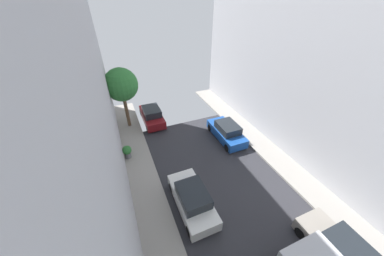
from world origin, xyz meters
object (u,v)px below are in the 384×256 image
object	(u,v)px
parked_car_right_3	(227,132)
potted_plant_1	(127,151)
parked_car_left_4	(152,115)
parked_car_left_3	(192,199)
street_tree_2	(121,85)
parked_car_right_2	(343,254)

from	to	relation	value
parked_car_right_3	potted_plant_1	xyz separation A→B (m)	(-8.38, 0.69, 0.03)
parked_car_left_4	potted_plant_1	distance (m)	5.44
parked_car_right_3	potted_plant_1	distance (m)	8.41
parked_car_left_3	street_tree_2	distance (m)	11.18
parked_car_right_2	street_tree_2	bearing A→B (deg)	115.77
parked_car_left_3	parked_car_right_2	distance (m)	7.68
parked_car_left_3	parked_car_right_3	size ratio (longest dim) A/B	1.00
parked_car_left_4	parked_car_left_3	bearing A→B (deg)	-90.00
parked_car_right_2	street_tree_2	xyz separation A→B (m)	(-7.64, 15.83, 3.54)
potted_plant_1	parked_car_left_3	bearing A→B (deg)	-62.88
parked_car_left_4	parked_car_right_3	bearing A→B (deg)	-44.09
parked_car_left_4	potted_plant_1	size ratio (longest dim) A/B	3.98
parked_car_left_4	potted_plant_1	bearing A→B (deg)	-123.30
parked_car_right_3	potted_plant_1	bearing A→B (deg)	175.32
parked_car_right_3	parked_car_left_3	bearing A→B (deg)	-136.42
street_tree_2	potted_plant_1	bearing A→B (deg)	-99.31
parked_car_left_4	potted_plant_1	world-z (taller)	parked_car_left_4
street_tree_2	potted_plant_1	xyz separation A→B (m)	(-0.74, -4.54, -3.51)
parked_car_left_3	street_tree_2	size ratio (longest dim) A/B	0.75
parked_car_left_4	parked_car_right_2	size ratio (longest dim) A/B	1.00
parked_car_left_4	parked_car_right_3	xyz separation A→B (m)	(5.40, -5.23, 0.00)
parked_car_left_3	parked_car_right_3	distance (m)	7.45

